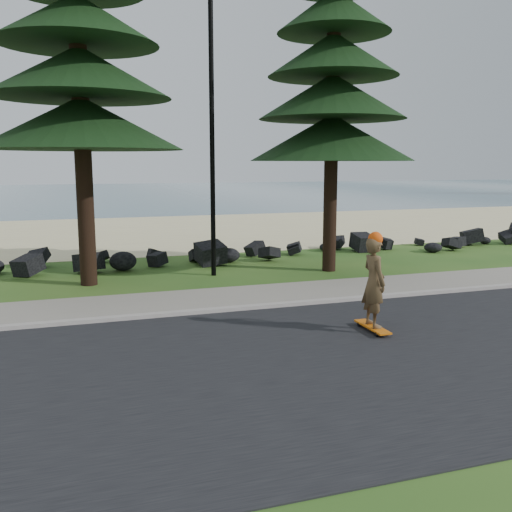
{
  "coord_description": "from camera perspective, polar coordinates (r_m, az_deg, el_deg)",
  "views": [
    {
      "loc": [
        -3.97,
        -12.65,
        3.23
      ],
      "look_at": [
        0.23,
        0.0,
        1.05
      ],
      "focal_mm": 40.0,
      "sensor_mm": 36.0,
      "label": 1
    }
  ],
  "objects": [
    {
      "name": "road",
      "position": [
        9.62,
        7.28,
        -10.36
      ],
      "size": [
        160.0,
        7.0,
        0.02
      ],
      "primitive_type": "cube",
      "color": "black",
      "rests_on": "ground"
    },
    {
      "name": "kerb",
      "position": [
        12.8,
        0.28,
        -5.1
      ],
      "size": [
        160.0,
        0.2,
        0.1
      ],
      "primitive_type": "cube",
      "color": "#A69C95",
      "rests_on": "ground"
    },
    {
      "name": "ocean",
      "position": [
        63.85,
        -14.9,
        6.08
      ],
      "size": [
        160.0,
        58.0,
        0.01
      ],
      "primitive_type": "cube",
      "color": "#3A6270",
      "rests_on": "ground"
    },
    {
      "name": "ground",
      "position": [
        13.64,
        -0.94,
        -4.42
      ],
      "size": [
        160.0,
        160.0,
        0.0
      ],
      "primitive_type": "plane",
      "color": "#245019",
      "rests_on": "ground"
    },
    {
      "name": "seawall_boulders",
      "position": [
        18.95,
        -6.03,
        -0.58
      ],
      "size": [
        60.0,
        2.4,
        1.1
      ],
      "primitive_type": null,
      "color": "black",
      "rests_on": "ground"
    },
    {
      "name": "skateboarder",
      "position": [
        11.12,
        11.71,
        -2.62
      ],
      "size": [
        0.42,
        1.04,
        1.93
      ],
      "rotation": [
        0.0,
        0.0,
        1.56
      ],
      "color": "#D7640C",
      "rests_on": "ground"
    },
    {
      "name": "lamp_post",
      "position": [
        16.36,
        -4.42,
        12.42
      ],
      "size": [
        0.25,
        0.14,
        8.14
      ],
      "color": "black",
      "rests_on": "ground"
    },
    {
      "name": "beach_sand",
      "position": [
        27.62,
        -10.02,
        2.44
      ],
      "size": [
        160.0,
        15.0,
        0.01
      ],
      "primitive_type": "cube",
      "color": "beige",
      "rests_on": "ground"
    },
    {
      "name": "sidewalk",
      "position": [
        13.82,
        -1.19,
        -4.07
      ],
      "size": [
        160.0,
        2.0,
        0.08
      ],
      "primitive_type": "cube",
      "color": "gray",
      "rests_on": "ground"
    }
  ]
}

